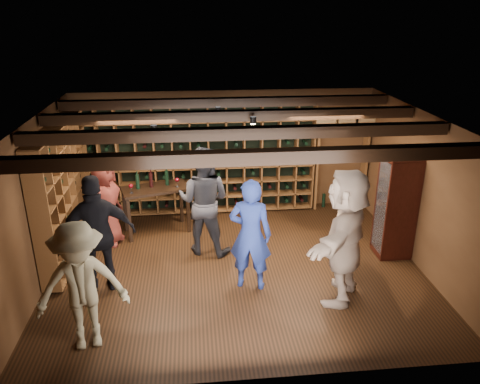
{
  "coord_description": "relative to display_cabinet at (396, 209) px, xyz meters",
  "views": [
    {
      "loc": [
        -0.63,
        -6.7,
        4.05
      ],
      "look_at": [
        0.07,
        0.2,
        1.27
      ],
      "focal_mm": 35.0,
      "sensor_mm": 36.0,
      "label": 1
    }
  ],
  "objects": [
    {
      "name": "man_grey_suit",
      "position": [
        -3.21,
        0.45,
        0.1
      ],
      "size": [
        1.12,
        1.0,
        1.91
      ],
      "primitive_type": "imported",
      "rotation": [
        0.0,
        0.0,
        2.79
      ],
      "color": "black",
      "rests_on": "ground"
    },
    {
      "name": "guest_khaki",
      "position": [
        -4.78,
        -1.88,
        0.0
      ],
      "size": [
        1.21,
        0.84,
        1.72
      ],
      "primitive_type": "imported",
      "rotation": [
        0.0,
        0.0,
        0.19
      ],
      "color": "#827A5A",
      "rests_on": "ground"
    },
    {
      "name": "room_shell",
      "position": [
        -2.71,
        -0.15,
        1.56
      ],
      "size": [
        6.0,
        6.0,
        6.0
      ],
      "color": "#55361D",
      "rests_on": "ground"
    },
    {
      "name": "man_blue_shirt",
      "position": [
        -2.56,
        -0.75,
        0.02
      ],
      "size": [
        0.73,
        0.58,
        1.75
      ],
      "primitive_type": "imported",
      "rotation": [
        0.0,
        0.0,
        2.87
      ],
      "color": "navy",
      "rests_on": "ground"
    },
    {
      "name": "ground",
      "position": [
        -2.71,
        -0.2,
        -0.86
      ],
      "size": [
        6.0,
        6.0,
        0.0
      ],
      "primitive_type": "plane",
      "color": "black",
      "rests_on": "ground"
    },
    {
      "name": "guest_red_floral",
      "position": [
        -4.94,
        0.92,
        -0.06
      ],
      "size": [
        0.7,
        0.89,
        1.6
      ],
      "primitive_type": "imported",
      "rotation": [
        0.0,
        0.0,
        1.29
      ],
      "color": "maroon",
      "rests_on": "ground"
    },
    {
      "name": "guest_woman_black",
      "position": [
        -4.79,
        -0.6,
        0.07
      ],
      "size": [
        1.15,
        0.68,
        1.84
      ],
      "primitive_type": "imported",
      "rotation": [
        0.0,
        0.0,
        3.36
      ],
      "color": "black",
      "rests_on": "ground"
    },
    {
      "name": "tasting_table",
      "position": [
        -4.1,
        1.29,
        -0.06
      ],
      "size": [
        1.32,
        0.9,
        1.18
      ],
      "rotation": [
        0.0,
        0.0,
        0.28
      ],
      "color": "black",
      "rests_on": "ground"
    },
    {
      "name": "guest_beige",
      "position": [
        -1.26,
        -1.17,
        0.15
      ],
      "size": [
        1.48,
        1.91,
        2.02
      ],
      "primitive_type": "imported",
      "rotation": [
        0.0,
        0.0,
        4.17
      ],
      "color": "tan",
      "rests_on": "ground"
    },
    {
      "name": "wine_rack_back",
      "position": [
        -3.24,
        2.13,
        0.29
      ],
      "size": [
        4.65,
        0.3,
        2.2
      ],
      "color": "brown",
      "rests_on": "ground"
    },
    {
      "name": "display_cabinet",
      "position": [
        0.0,
        0.0,
        0.0
      ],
      "size": [
        0.55,
        0.5,
        1.75
      ],
      "color": "black",
      "rests_on": "ground"
    },
    {
      "name": "wine_rack_left",
      "position": [
        -5.54,
        0.62,
        0.29
      ],
      "size": [
        0.3,
        2.65,
        2.2
      ],
      "color": "brown",
      "rests_on": "ground"
    },
    {
      "name": "crate_shelf",
      "position": [
        -0.31,
        2.12,
        0.71
      ],
      "size": [
        1.2,
        0.32,
        2.07
      ],
      "color": "brown",
      "rests_on": "ground"
    }
  ]
}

